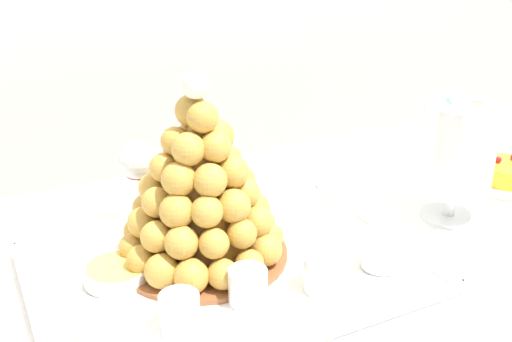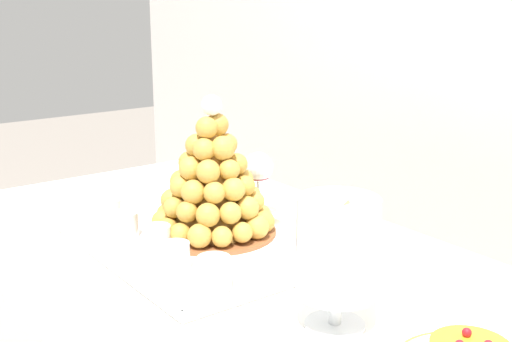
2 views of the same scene
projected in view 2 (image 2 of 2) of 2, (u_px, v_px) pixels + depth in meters
The scene contains 11 objects.
buffet_table at pixel (269, 329), 1.26m from camera, with size 1.75×0.82×0.80m.
serving_tray at pixel (196, 243), 1.40m from camera, with size 0.57×0.41×0.02m.
croquembouche at pixel (213, 183), 1.41m from camera, with size 0.27×0.27×0.30m.
dessert_cup_left at pixel (109, 212), 1.50m from camera, with size 0.06×0.06×0.06m.
dessert_cup_mid_left at pixel (126, 225), 1.42m from camera, with size 0.05×0.05×0.05m.
dessert_cup_centre at pixel (157, 239), 1.35m from camera, with size 0.05×0.05×0.05m.
dessert_cup_mid_right at pixel (175, 257), 1.25m from camera, with size 0.05×0.05×0.05m.
dessert_cup_right at pixel (214, 274), 1.17m from camera, with size 0.06×0.06×0.06m.
creme_brulee_ramekin at pixel (179, 212), 1.54m from camera, with size 0.10×0.10×0.02m.
macaron_goblet at pixel (337, 248), 1.03m from camera, with size 0.13×0.13×0.22m.
wine_glass at pixel (258, 170), 1.54m from camera, with size 0.07×0.07×0.16m.
Camera 2 is at (0.90, -0.70, 1.31)m, focal length 47.16 mm.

